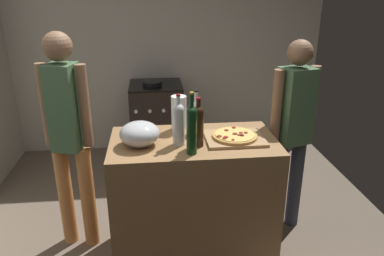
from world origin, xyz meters
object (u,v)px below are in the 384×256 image
pizza (235,135)px  wine_bottle_amber (198,124)px  stove (157,122)px  mixing_bowl (140,134)px  paper_towel_roll (179,113)px  wine_bottle_clear (192,128)px  wine_bottle_green (179,123)px  wine_bottle_dark (196,115)px  person_in_stripes (68,132)px  person_in_red (292,127)px

pizza → wine_bottle_amber: (-0.26, -0.08, 0.12)m
pizza → stove: (-0.51, 1.74, -0.51)m
mixing_bowl → pizza: bearing=2.1°
paper_towel_roll → wine_bottle_clear: (0.05, -0.43, 0.05)m
wine_bottle_green → wine_bottle_dark: size_ratio=1.11×
person_in_stripes → wine_bottle_amber: bearing=-19.6°
pizza → mixing_bowl: (-0.64, -0.02, 0.05)m
paper_towel_roll → wine_bottle_green: 0.28m
mixing_bowl → wine_bottle_dark: 0.44m
wine_bottle_dark → person_in_stripes: 0.92m
pizza → paper_towel_roll: bearing=146.4°
wine_bottle_amber → wine_bottle_dark: wine_bottle_amber is taller
mixing_bowl → paper_towel_roll: 0.39m
mixing_bowl → paper_towel_roll: (0.28, 0.27, 0.04)m
person_in_stripes → wine_bottle_green: bearing=-20.1°
paper_towel_roll → wine_bottle_green: (-0.02, -0.28, 0.03)m
paper_towel_roll → pizza: bearing=-33.6°
pizza → wine_bottle_green: size_ratio=0.89×
paper_towel_roll → stove: size_ratio=0.27×
paper_towel_roll → wine_bottle_green: wine_bottle_green is taller
pizza → paper_towel_roll: (-0.36, 0.24, 0.10)m
paper_towel_roll → wine_bottle_dark: size_ratio=0.82×
stove → person_in_red: (1.03, -1.47, 0.45)m
wine_bottle_amber → person_in_stripes: size_ratio=0.20×
pizza → person_in_stripes: size_ratio=0.19×
paper_towel_roll → wine_bottle_amber: wine_bottle_amber is taller
pizza → wine_bottle_clear: bearing=-149.2°
wine_bottle_dark → person_in_stripes: person_in_stripes is taller
mixing_bowl → person_in_stripes: (-0.52, 0.27, -0.07)m
wine_bottle_green → pizza: bearing=5.8°
pizza → wine_bottle_clear: size_ratio=0.77×
pizza → person_in_stripes: person_in_stripes is taller
wine_bottle_green → wine_bottle_dark: wine_bottle_green is taller
wine_bottle_green → wine_bottle_dark: (0.14, 0.20, -0.02)m
wine_bottle_dark → person_in_stripes: bearing=175.1°
stove → person_in_stripes: person_in_stripes is taller
wine_bottle_amber → stove: bearing=97.9°
wine_bottle_amber → stove: size_ratio=0.35×
paper_towel_roll → wine_bottle_dark: wine_bottle_dark is taller
wine_bottle_dark → person_in_red: size_ratio=0.20×
pizza → wine_bottle_amber: size_ratio=0.94×
pizza → paper_towel_roll: size_ratio=1.21×
person_in_red → stove: bearing=125.0°
mixing_bowl → person_in_stripes: size_ratio=0.16×
pizza → wine_bottle_amber: wine_bottle_amber is taller
paper_towel_roll → wine_bottle_amber: 0.33m
wine_bottle_clear → stove: wine_bottle_clear is taller
wine_bottle_clear → person_in_stripes: 0.96m
wine_bottle_green → person_in_red: (0.90, 0.31, -0.19)m
mixing_bowl → stove: 1.86m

